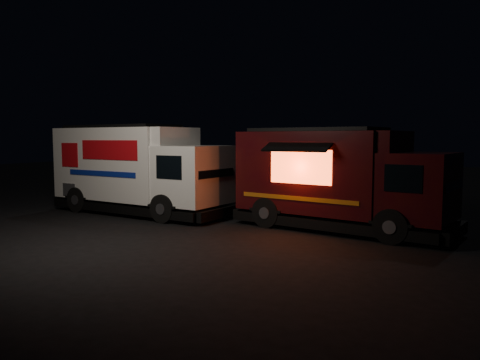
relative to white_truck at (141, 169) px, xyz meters
name	(u,v)px	position (x,y,z in m)	size (l,w,h in m)	color
ground	(197,229)	(3.69, -1.75, -1.71)	(80.00, 80.00, 0.00)	black
white_truck	(141,169)	(0.00, 0.00, 0.00)	(7.53, 2.57, 3.42)	silver
red_truck	(342,179)	(7.78, 0.38, -0.09)	(6.95, 2.56, 3.23)	#320A09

